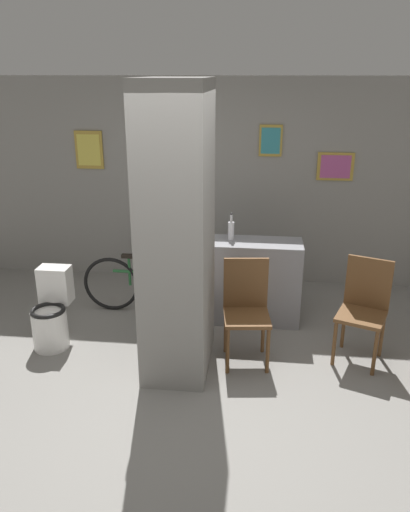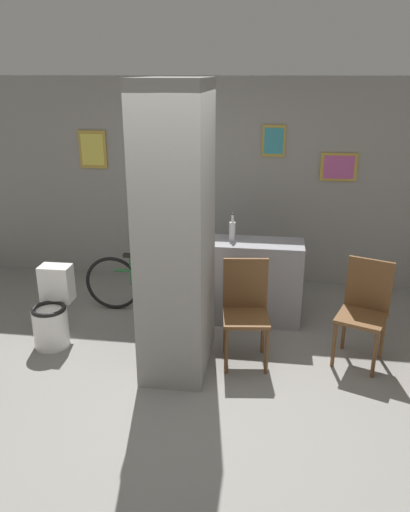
{
  "view_description": "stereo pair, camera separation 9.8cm",
  "coord_description": "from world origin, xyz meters",
  "px_view_note": "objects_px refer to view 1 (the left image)",
  "views": [
    {
      "loc": [
        0.61,
        -3.65,
        2.64
      ],
      "look_at": [
        0.09,
        0.88,
        0.95
      ],
      "focal_mm": 35.0,
      "sensor_mm": 36.0,
      "label": 1
    },
    {
      "loc": [
        0.71,
        -3.64,
        2.64
      ],
      "look_at": [
        0.09,
        0.88,
        0.95
      ],
      "focal_mm": 35.0,
      "sensor_mm": 36.0,
      "label": 2
    }
  ],
  "objects_px": {
    "chair_near_pillar": "(246,306)",
    "chair_by_doorway": "(364,306)",
    "bicycle": "(150,285)",
    "bottle_tall": "(231,230)",
    "toilet": "(52,314)"
  },
  "relations": [
    {
      "from": "chair_near_pillar",
      "to": "chair_by_doorway",
      "type": "bearing_deg",
      "value": 0.42
    },
    {
      "from": "toilet",
      "to": "bicycle",
      "type": "relative_size",
      "value": 0.5
    },
    {
      "from": "bicycle",
      "to": "bottle_tall",
      "type": "height_order",
      "value": "bottle_tall"
    },
    {
      "from": "chair_by_doorway",
      "to": "bottle_tall",
      "type": "distance_m",
      "value": 1.59
    },
    {
      "from": "chair_near_pillar",
      "to": "bottle_tall",
      "type": "height_order",
      "value": "bottle_tall"
    },
    {
      "from": "toilet",
      "to": "chair_near_pillar",
      "type": "distance_m",
      "value": 1.97
    },
    {
      "from": "chair_near_pillar",
      "to": "chair_by_doorway",
      "type": "xyz_separation_m",
      "value": [
        1.11,
        0.15,
        0.0
      ]
    },
    {
      "from": "chair_by_doorway",
      "to": "bottle_tall",
      "type": "xyz_separation_m",
      "value": [
        -1.32,
        0.73,
        0.48
      ]
    },
    {
      "from": "bicycle",
      "to": "chair_near_pillar",
      "type": "bearing_deg",
      "value": -37.59
    },
    {
      "from": "bicycle",
      "to": "bottle_tall",
      "type": "relative_size",
      "value": 5.18
    },
    {
      "from": "toilet",
      "to": "bottle_tall",
      "type": "distance_m",
      "value": 2.06
    },
    {
      "from": "chair_by_doorway",
      "to": "toilet",
      "type": "bearing_deg",
      "value": -156.91
    },
    {
      "from": "chair_near_pillar",
      "to": "toilet",
      "type": "bearing_deg",
      "value": 171.76
    },
    {
      "from": "chair_near_pillar",
      "to": "chair_by_doorway",
      "type": "relative_size",
      "value": 1.0
    },
    {
      "from": "chair_near_pillar",
      "to": "bicycle",
      "type": "xyz_separation_m",
      "value": [
        -1.13,
        0.87,
        -0.21
      ]
    }
  ]
}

